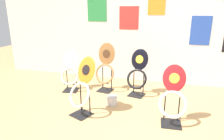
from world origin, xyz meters
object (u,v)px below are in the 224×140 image
Objects in this scene: toilet_seat_display_jazz_black at (138,74)px; paint_can at (112,100)px; toilet_seat_display_woodgrain at (105,68)px; toilet_seat_display_crimson_swirl at (173,99)px; toilet_seat_display_orange_sun at (82,88)px; toilet_seat_display_white_plain at (70,72)px.

toilet_seat_display_jazz_black is 0.71m from paint_can.
toilet_seat_display_jazz_black is (0.65, -0.05, -0.05)m from toilet_seat_display_woodgrain.
toilet_seat_display_crimson_swirl is at bearing -36.10° from toilet_seat_display_woodgrain.
toilet_seat_display_orange_sun is 1.32m from toilet_seat_display_crimson_swirl.
toilet_seat_display_orange_sun is at bearing -176.31° from toilet_seat_display_crimson_swirl.
toilet_seat_display_jazz_black is (1.32, 0.12, 0.04)m from toilet_seat_display_white_plain.
toilet_seat_display_orange_sun is 0.93× the size of toilet_seat_display_woodgrain.
paint_can is at bearing -62.52° from toilet_seat_display_woodgrain.
toilet_seat_display_woodgrain is 1.14× the size of toilet_seat_display_crimson_swirl.
toilet_seat_display_jazz_black is at bearing 56.65° from paint_can.
toilet_seat_display_white_plain is 1.33m from toilet_seat_display_jazz_black.
toilet_seat_display_woodgrain reaches higher than toilet_seat_display_jazz_black.
toilet_seat_display_woodgrain is at bearing 175.45° from toilet_seat_display_jazz_black.
toilet_seat_display_jazz_black is at bearing -4.55° from toilet_seat_display_woodgrain.
toilet_seat_display_jazz_black is at bearing 5.28° from toilet_seat_display_white_plain.
toilet_seat_display_woodgrain is at bearing 117.48° from paint_can.
toilet_seat_display_woodgrain reaches higher than toilet_seat_display_crimson_swirl.
toilet_seat_display_white_plain is at bearing -165.61° from toilet_seat_display_woodgrain.
toilet_seat_display_orange_sun is at bearing -92.72° from toilet_seat_display_woodgrain.
toilet_seat_display_woodgrain reaches higher than toilet_seat_display_orange_sun.
toilet_seat_display_white_plain is 4.38× the size of paint_can.
paint_can is at bearing 160.16° from toilet_seat_display_crimson_swirl.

